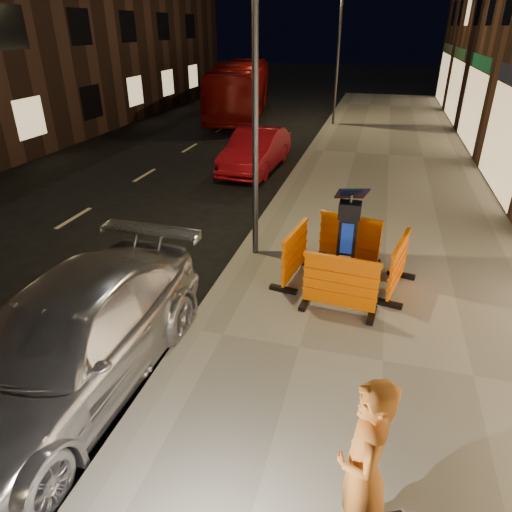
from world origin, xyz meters
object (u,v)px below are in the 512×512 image
(barrier_kerbside, at_px, (295,254))
(car_red, at_px, (256,170))
(barrier_back, at_px, (349,239))
(barrier_bldgside, at_px, (398,266))
(bus_doubledecker, at_px, (241,116))
(man, at_px, (363,469))
(parking_kiosk, at_px, (347,240))
(barrier_front, at_px, (340,285))
(car_silver, at_px, (77,386))

(barrier_kerbside, bearing_deg, car_red, 29.20)
(barrier_back, xyz_separation_m, barrier_bldgside, (0.95, -0.95, 0.00))
(barrier_kerbside, height_order, car_red, barrier_kerbside)
(bus_doubledecker, distance_m, man, 23.77)
(bus_doubledecker, bearing_deg, parking_kiosk, -77.02)
(bus_doubledecker, bearing_deg, man, -80.32)
(barrier_front, xyz_separation_m, man, (0.54, -3.91, 0.44))
(car_red, bearing_deg, barrier_bldgside, -55.58)
(barrier_kerbside, relative_size, bus_doubledecker, 0.13)
(barrier_front, height_order, bus_doubledecker, bus_doubledecker)
(car_silver, height_order, bus_doubledecker, bus_doubledecker)
(barrier_back, distance_m, bus_doubledecker, 18.15)
(barrier_back, relative_size, car_red, 0.31)
(barrier_front, relative_size, barrier_bldgside, 1.00)
(barrier_kerbside, xyz_separation_m, man, (1.49, -4.86, 0.44))
(parking_kiosk, distance_m, barrier_back, 1.03)
(car_silver, height_order, man, man)
(barrier_front, height_order, car_silver, barrier_front)
(parking_kiosk, distance_m, car_red, 8.40)
(barrier_kerbside, relative_size, car_silver, 0.25)
(barrier_front, height_order, barrier_kerbside, same)
(parking_kiosk, bearing_deg, man, -72.75)
(barrier_back, xyz_separation_m, barrier_kerbside, (-0.95, -0.95, 0.00))
(parking_kiosk, xyz_separation_m, car_red, (-3.72, 7.46, -1.07))
(parking_kiosk, bearing_deg, car_silver, -122.19)
(barrier_bldgside, xyz_separation_m, car_red, (-4.67, 7.46, -0.66))
(car_silver, xyz_separation_m, man, (3.92, -1.25, 1.10))
(car_silver, bearing_deg, barrier_back, 55.48)
(barrier_back, xyz_separation_m, bus_doubledecker, (-7.31, 16.60, -0.66))
(barrier_bldgside, height_order, bus_doubledecker, bus_doubledecker)
(barrier_front, height_order, barrier_back, same)
(barrier_front, relative_size, car_red, 0.31)
(parking_kiosk, xyz_separation_m, man, (0.54, -4.86, 0.04))
(barrier_back, distance_m, car_red, 7.52)
(parking_kiosk, relative_size, barrier_bldgside, 1.40)
(parking_kiosk, height_order, barrier_front, parking_kiosk)
(barrier_front, xyz_separation_m, barrier_bldgside, (0.95, 0.95, 0.00))
(parking_kiosk, distance_m, barrier_kerbside, 1.03)
(barrier_kerbside, distance_m, bus_doubledecker, 18.68)
(barrier_front, xyz_separation_m, barrier_back, (0.00, 1.90, 0.00))
(car_silver, bearing_deg, bus_doubledecker, 102.49)
(barrier_front, xyz_separation_m, car_red, (-3.72, 8.41, -0.66))
(barrier_front, bearing_deg, man, -76.22)
(man, bearing_deg, barrier_back, -179.18)
(barrier_back, bearing_deg, car_red, 133.58)
(barrier_kerbside, bearing_deg, barrier_back, -36.15)
(barrier_kerbside, height_order, car_silver, barrier_kerbside)
(car_silver, relative_size, car_red, 1.23)
(barrier_bldgside, xyz_separation_m, man, (-0.41, -4.86, 0.44))
(parking_kiosk, distance_m, bus_doubledecker, 19.04)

